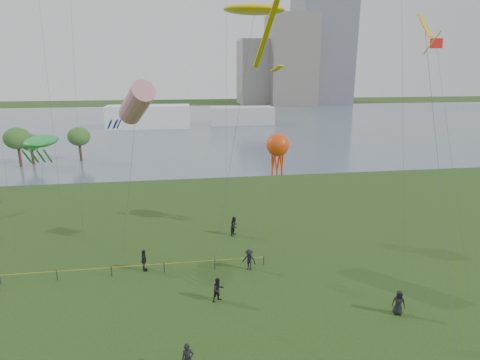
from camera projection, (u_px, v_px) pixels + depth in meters
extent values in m
cube|color=slate|center=(193.00, 124.00, 115.82)|extent=(400.00, 120.00, 0.08)
cube|color=slate|center=(291.00, 61.00, 176.52)|extent=(20.00, 20.00, 38.00)
cube|color=gray|center=(257.00, 72.00, 181.52)|extent=(16.00, 18.00, 28.00)
cube|color=white|center=(149.00, 117.00, 108.51)|extent=(22.00, 8.00, 6.00)
cube|color=silver|center=(242.00, 116.00, 115.30)|extent=(18.00, 7.00, 5.00)
cylinder|color=#382819|center=(20.00, 158.00, 65.33)|extent=(0.44, 0.44, 2.90)
ellipsoid|color=#3B6829|center=(17.00, 138.00, 64.46)|extent=(4.13, 4.13, 3.48)
cylinder|color=#382819|center=(81.00, 153.00, 69.55)|extent=(0.44, 0.44, 2.64)
ellipsoid|color=#3B6829|center=(79.00, 137.00, 68.76)|extent=(3.76, 3.76, 3.17)
cylinder|color=#382819|center=(33.00, 158.00, 66.86)|extent=(0.44, 0.44, 2.32)
ellipsoid|color=#3B6829|center=(31.00, 142.00, 66.16)|extent=(3.30, 3.30, 2.79)
cylinder|color=black|center=(0.00, 279.00, 29.73)|extent=(0.07, 0.07, 0.85)
cylinder|color=black|center=(57.00, 275.00, 30.31)|extent=(0.07, 0.07, 0.85)
cylinder|color=black|center=(112.00, 271.00, 30.90)|extent=(0.07, 0.07, 0.85)
cylinder|color=black|center=(164.00, 268.00, 31.48)|extent=(0.07, 0.07, 0.85)
cylinder|color=black|center=(215.00, 264.00, 32.07)|extent=(0.07, 0.07, 0.85)
cylinder|color=black|center=(264.00, 260.00, 32.66)|extent=(0.07, 0.07, 0.85)
cylinder|color=gold|center=(111.00, 267.00, 30.81)|extent=(24.00, 0.03, 0.03)
imported|color=black|center=(218.00, 290.00, 27.50)|extent=(1.03, 0.95, 1.72)
imported|color=black|center=(249.00, 260.00, 31.82)|extent=(1.29, 1.12, 1.73)
imported|color=black|center=(144.00, 260.00, 31.64)|extent=(0.45, 1.05, 1.78)
imported|color=black|center=(399.00, 303.00, 26.03)|extent=(0.96, 0.80, 1.67)
imported|color=black|center=(188.00, 359.00, 20.89)|extent=(0.67, 0.47, 1.76)
imported|color=black|center=(234.00, 226.00, 38.45)|extent=(1.10, 1.15, 1.87)
cylinder|color=#3F3F42|center=(234.00, 141.00, 31.40)|extent=(4.23, 5.78, 20.04)
ellipsoid|color=#DFB40B|center=(254.00, 10.00, 31.76)|extent=(5.00, 3.13, 0.78)
cube|color=#DFB40B|center=(265.00, 38.00, 28.41)|extent=(0.36, 6.98, 4.09)
cube|color=#DFB40B|center=(277.00, 68.00, 25.35)|extent=(0.95, 0.95, 0.42)
cylinder|color=#3F3F42|center=(130.00, 179.00, 34.50)|extent=(1.87, 1.83, 12.72)
cylinder|color=red|center=(136.00, 103.00, 33.79)|extent=(3.88, 5.28, 3.98)
cylinder|color=#1926AF|center=(119.00, 124.00, 32.87)|extent=(0.60, 1.13, 0.88)
cylinder|color=#1926AF|center=(116.00, 124.00, 33.19)|extent=(0.60, 1.13, 0.88)
cylinder|color=#1926AF|center=(110.00, 124.00, 32.98)|extent=(0.60, 1.13, 0.88)
cylinder|color=#1926AF|center=(109.00, 125.00, 32.54)|extent=(0.60, 1.13, 0.88)
cylinder|color=#1926AF|center=(115.00, 125.00, 32.46)|extent=(0.60, 1.13, 0.88)
cylinder|color=#3F3F42|center=(43.00, 200.00, 33.97)|extent=(0.36, 4.51, 9.46)
ellipsoid|color=green|center=(42.00, 141.00, 34.82)|extent=(2.56, 4.62, 0.90)
cylinder|color=green|center=(27.00, 156.00, 33.45)|extent=(0.16, 1.79, 1.54)
cylinder|color=green|center=(34.00, 156.00, 33.53)|extent=(0.16, 1.79, 1.54)
cylinder|color=green|center=(41.00, 156.00, 33.61)|extent=(0.16, 1.79, 1.54)
cylinder|color=green|center=(48.00, 156.00, 33.69)|extent=(0.16, 1.79, 1.54)
cylinder|color=#3F3F42|center=(264.00, 205.00, 34.16)|extent=(4.45, 8.94, 8.64)
sphere|color=#E44210|center=(278.00, 145.00, 37.57)|extent=(2.17, 2.17, 2.17)
cylinder|color=#E44210|center=(282.00, 161.00, 38.08)|extent=(0.18, 0.54, 2.60)
cylinder|color=#E44210|center=(279.00, 160.00, 38.45)|extent=(0.49, 0.36, 2.61)
cylinder|color=#E44210|center=(274.00, 160.00, 38.38)|extent=(0.49, 0.36, 2.61)
cylinder|color=#E44210|center=(272.00, 162.00, 37.93)|extent=(0.18, 0.54, 2.60)
cylinder|color=#E44210|center=(276.00, 162.00, 37.55)|extent=(0.49, 0.36, 2.61)
cylinder|color=#E44210|center=(281.00, 162.00, 37.63)|extent=(0.49, 0.36, 2.61)
cylinder|color=#3F3F42|center=(442.00, 194.00, 21.43)|extent=(3.57, 12.21, 18.07)
cube|color=#F6AD15|center=(426.00, 26.00, 25.07)|extent=(1.64, 1.64, 1.34)
cylinder|color=#F6AD15|center=(432.00, 42.00, 24.48)|extent=(0.08, 1.58, 1.35)
cube|color=red|center=(436.00, 43.00, 30.53)|extent=(0.97, 0.68, 0.76)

